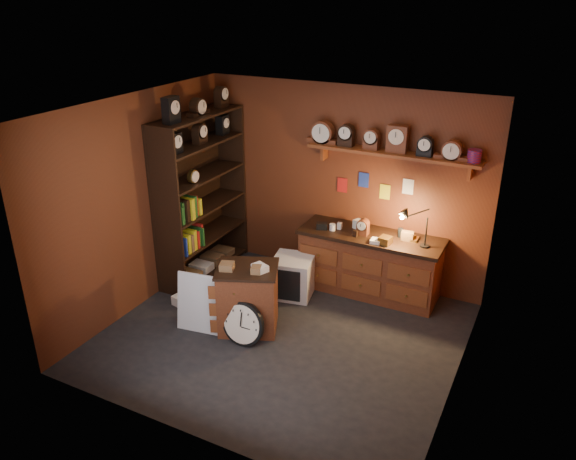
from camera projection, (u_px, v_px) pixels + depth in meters
The scene contains 11 objects.
floor at pixel (282, 336), 6.69m from camera, with size 4.00×4.00×0.00m, color black.
room_shell at pixel (290, 199), 6.07m from camera, with size 4.02×3.62×2.71m.
shelving_unit at pixel (199, 190), 7.73m from camera, with size 0.47×1.60×2.58m.
workbench at pixel (370, 260), 7.48m from camera, with size 1.89×0.66×1.36m.
low_cabinet at pixel (248, 296), 6.69m from camera, with size 0.89×0.83×0.90m.
big_round_clock at pixel (243, 324), 6.46m from camera, with size 0.53×0.17×0.53m.
white_panel at pixel (201, 329), 6.84m from camera, with size 0.56×0.02×0.74m, color silver.
mini_fridge at pixel (293, 277), 7.49m from camera, with size 0.61×0.62×0.54m.
floor_box_a at pixel (200, 294), 7.43m from camera, with size 0.28×0.24×0.17m, color brown.
floor_box_b at pixel (184, 299), 7.35m from camera, with size 0.21×0.26×0.13m, color white.
floor_box_c at pixel (270, 285), 7.63m from camera, with size 0.25×0.21×0.19m, color brown.
Camera 1 is at (2.60, -4.98, 3.85)m, focal length 35.00 mm.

